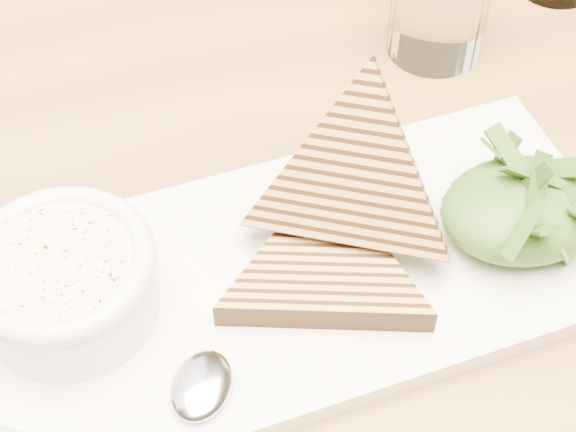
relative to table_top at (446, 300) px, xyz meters
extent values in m
cube|color=olive|center=(0.00, 0.00, 0.00)|extent=(1.34, 0.92, 0.04)
cube|color=white|center=(-0.10, 0.02, 0.03)|extent=(0.46, 0.24, 0.02)
cylinder|color=white|center=(-0.25, 0.03, 0.06)|extent=(0.11, 0.11, 0.04)
cylinder|color=#F9E1AC|center=(-0.25, 0.03, 0.08)|extent=(0.09, 0.09, 0.01)
torus|color=white|center=(-0.25, 0.03, 0.09)|extent=(0.12, 0.12, 0.01)
ellipsoid|color=#1B3A12|center=(0.05, 0.02, 0.06)|extent=(0.11, 0.09, 0.04)
ellipsoid|color=silver|center=(-0.18, -0.05, 0.04)|extent=(0.06, 0.06, 0.01)
camera|label=1|loc=(-0.19, -0.30, 0.51)|focal=55.00mm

